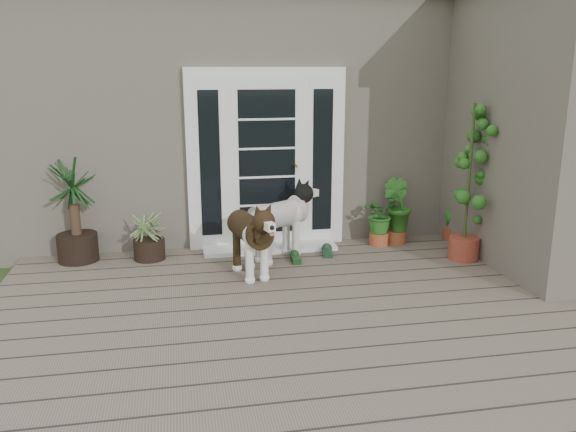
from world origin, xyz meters
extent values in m
cube|color=#6B5B4C|center=(0.00, 0.40, 0.06)|extent=(6.20, 4.60, 0.12)
cube|color=#665E54|center=(0.00, 4.65, 1.55)|extent=(7.40, 4.00, 3.10)
cube|color=#2D2826|center=(0.00, 4.65, 3.20)|extent=(7.60, 4.20, 0.20)
cube|color=#665E54|center=(2.90, 1.50, 1.55)|extent=(1.60, 2.40, 3.10)
cube|color=white|center=(-0.20, 2.60, 1.19)|extent=(1.90, 0.14, 2.15)
cube|color=white|center=(-0.20, 2.40, 0.14)|extent=(1.60, 0.40, 0.05)
imported|color=#184F16|center=(1.17, 2.34, 0.40)|extent=(0.61, 0.61, 0.56)
imported|color=#234F16|center=(1.41, 2.40, 0.42)|extent=(0.55, 0.55, 0.59)
imported|color=#26601B|center=(2.20, 2.40, 0.39)|extent=(0.36, 0.36, 0.54)
camera|label=1|loc=(-1.26, -4.32, 2.29)|focal=36.63mm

